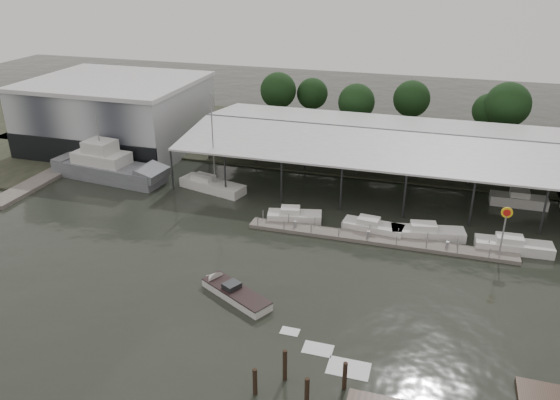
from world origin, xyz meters
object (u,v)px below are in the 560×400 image
(white_sailboat, at_px, (212,185))
(speedboat_underway, at_px, (231,291))
(shell_fuel_sign, at_px, (505,223))
(grey_trawler, at_px, (109,167))

(white_sailboat, bearing_deg, speedboat_underway, -47.52)
(shell_fuel_sign, bearing_deg, white_sailboat, 167.30)
(shell_fuel_sign, height_order, white_sailboat, white_sailboat)
(shell_fuel_sign, bearing_deg, grey_trawler, 171.33)
(grey_trawler, bearing_deg, white_sailboat, 7.52)
(shell_fuel_sign, xyz_separation_m, speedboat_underway, (-23.10, -13.71, -3.53))
(shell_fuel_sign, relative_size, speedboat_underway, 0.32)
(speedboat_underway, bearing_deg, shell_fuel_sign, -120.53)
(grey_trawler, xyz_separation_m, white_sailboat, (14.68, 0.25, -0.93))
(shell_fuel_sign, bearing_deg, speedboat_underway, -149.32)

